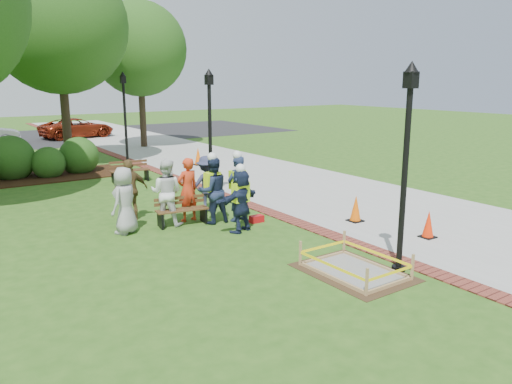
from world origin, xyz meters
TOP-DOWN VIEW (x-y plane):
  - ground at (0.00, 0.00)m, footprint 100.00×100.00m
  - sidewalk at (5.00, 10.00)m, footprint 6.00×60.00m
  - brick_edging at (1.75, 10.00)m, footprint 0.50×60.00m
  - mulch_bed at (-3.00, 12.00)m, footprint 7.00×3.00m
  - parking_lot at (0.00, 27.00)m, footprint 36.00×12.00m
  - wet_concrete_pad at (0.40, -2.56)m, footprint 1.73×2.32m
  - bench_near at (-1.00, 2.59)m, footprint 1.47×0.67m
  - bench_far at (-0.05, 9.15)m, footprint 1.53×0.67m
  - cone_front at (3.60, -1.94)m, footprint 0.36×0.36m
  - cone_back at (3.16, 0.15)m, footprint 0.39×0.39m
  - cone_far at (3.94, 11.06)m, footprint 0.42×0.42m
  - toolbox at (0.84, 1.67)m, footprint 0.39×0.22m
  - lamp_near at (1.25, -3.00)m, footprint 0.28×0.28m
  - lamp_mid at (1.25, 5.00)m, footprint 0.28×0.28m
  - lamp_far at (1.25, 13.00)m, footprint 0.28×0.28m
  - tree_back at (-1.00, 14.53)m, footprint 6.08×6.08m
  - tree_right at (4.36, 18.73)m, footprint 5.37×5.37m
  - shrub_b at (-3.76, 12.47)m, footprint 1.88×1.88m
  - shrub_c at (-2.46, 11.93)m, footprint 1.35×1.35m
  - shrub_d at (-1.12, 12.30)m, footprint 1.65×1.65m
  - shrub_e at (-3.36, 13.02)m, footprint 0.98×0.98m
  - casual_person_a at (-2.53, 2.75)m, footprint 0.66×0.62m
  - casual_person_b at (-0.67, 2.88)m, footprint 0.62×0.44m
  - casual_person_c at (-1.33, 2.83)m, footprint 0.68×0.67m
  - casual_person_d at (-1.97, 3.85)m, footprint 0.57×0.38m
  - casual_person_e at (0.25, 3.46)m, footprint 0.58×0.41m
  - hivis_worker_a at (0.02, 1.20)m, footprint 0.61×0.49m
  - hivis_worker_b at (0.49, 2.10)m, footprint 0.65×0.49m
  - hivis_worker_c at (-0.20, 2.30)m, footprint 0.60×0.40m
  - parked_car_c at (2.36, 25.70)m, footprint 2.76×4.80m

SIDE VIEW (x-z plane):
  - ground at x=0.00m, z-range 0.00..0.00m
  - shrub_b at x=-3.76m, z-range -0.94..0.94m
  - shrub_c at x=-2.46m, z-range -0.67..0.67m
  - shrub_d at x=-1.12m, z-range -0.83..0.83m
  - shrub_e at x=-3.36m, z-range -0.49..0.49m
  - parked_car_c at x=2.36m, z-range -0.74..0.74m
  - parking_lot at x=0.00m, z-range 0.00..0.01m
  - sidewalk at x=5.00m, z-range 0.00..0.02m
  - brick_edging at x=1.75m, z-range 0.00..0.03m
  - mulch_bed at x=-3.00m, z-range -0.01..0.04m
  - toolbox at x=0.84m, z-range 0.00..0.19m
  - wet_concrete_pad at x=0.40m, z-range -0.04..0.51m
  - bench_near at x=-1.00m, z-range -0.14..0.63m
  - bench_far at x=-0.05m, z-range -0.15..0.66m
  - cone_front at x=3.60m, z-range -0.01..0.70m
  - cone_back at x=3.16m, z-range -0.01..0.75m
  - cone_far at x=3.94m, z-range -0.01..0.81m
  - casual_person_e at x=0.25m, z-range 0.00..1.70m
  - casual_person_a at x=-2.53m, z-range 0.00..1.74m
  - casual_person_d at x=-1.97m, z-range 0.00..1.74m
  - casual_person_b at x=-0.67m, z-range 0.00..1.80m
  - hivis_worker_a at x=0.02m, z-range 0.00..1.80m
  - casual_person_c at x=-1.33m, z-range 0.00..1.83m
  - hivis_worker_c at x=-0.20m, z-range -0.01..1.97m
  - hivis_worker_b at x=0.49m, z-range -0.01..1.98m
  - lamp_near at x=1.25m, z-range 0.35..4.61m
  - lamp_mid at x=1.25m, z-range 0.35..4.61m
  - lamp_far at x=1.25m, z-range 0.35..4.61m
  - tree_right at x=4.36m, z-range 1.45..9.76m
  - tree_back at x=-1.00m, z-range 1.61..10.93m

